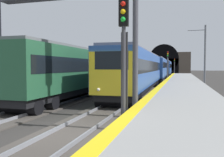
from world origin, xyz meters
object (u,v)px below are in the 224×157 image
object	(u,v)px
train_main_approaching	(158,68)
railway_signal_mid	(168,63)
overhead_signal_gantry	(61,16)
railway_signal_near	(124,53)
catenary_mast_near	(205,56)
train_adjacent_platform	(109,69)
railway_signal_far	(174,65)

from	to	relation	value
train_main_approaching	railway_signal_mid	distance (m)	3.09
railway_signal_mid	overhead_signal_gantry	world-z (taller)	overhead_signal_gantry
railway_signal_near	catenary_mast_near	xyz separation A→B (m)	(22.09, -4.94, 0.74)
railway_signal_mid	catenary_mast_near	size ratio (longest dim) A/B	0.68
train_adjacent_platform	overhead_signal_gantry	size ratio (longest dim) A/B	4.36
railway_signal_far	train_main_approaching	bearing A→B (deg)	-2.63
railway_signal_mid	catenary_mast_near	bearing A→B (deg)	24.96
train_main_approaching	railway_signal_near	world-z (taller)	railway_signal_near
train_main_approaching	railway_signal_mid	bearing A→B (deg)	38.12
railway_signal_mid	railway_signal_far	distance (m)	43.13
train_adjacent_platform	railway_signal_far	world-z (taller)	railway_signal_far
railway_signal_near	railway_signal_far	xyz separation A→B (m)	(75.83, 0.00, 0.02)
overhead_signal_gantry	train_main_approaching	bearing A→B (deg)	-3.93
train_main_approaching	railway_signal_near	distance (m)	35.07
train_adjacent_platform	railway_signal_mid	world-z (taller)	railway_signal_mid
train_adjacent_platform	railway_signal_far	bearing A→B (deg)	-6.10
railway_signal_near	catenary_mast_near	distance (m)	22.64
railway_signal_near	railway_signal_mid	size ratio (longest dim) A/B	1.01
train_main_approaching	catenary_mast_near	distance (m)	14.70
railway_signal_far	catenary_mast_near	xyz separation A→B (m)	(-53.75, -4.94, 0.72)
railway_signal_mid	train_adjacent_platform	bearing A→B (deg)	-24.91
train_main_approaching	railway_signal_near	bearing A→B (deg)	2.07
railway_signal_near	train_adjacent_platform	bearing A→B (deg)	-161.64
train_adjacent_platform	railway_signal_near	size ratio (longest dim) A/B	6.95
railway_signal_near	catenary_mast_near	size ratio (longest dim) A/B	0.69
railway_signal_mid	overhead_signal_gantry	bearing A→B (deg)	-7.76
train_main_approaching	catenary_mast_near	size ratio (longest dim) A/B	8.07
railway_signal_far	railway_signal_near	bearing A→B (deg)	0.00
overhead_signal_gantry	catenary_mast_near	size ratio (longest dim) A/B	1.10
overhead_signal_gantry	railway_signal_near	bearing A→B (deg)	-122.41
railway_signal_near	railway_signal_far	size ratio (longest dim) A/B	0.99
railway_signal_mid	catenary_mast_near	xyz separation A→B (m)	(-10.62, -4.94, 0.77)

